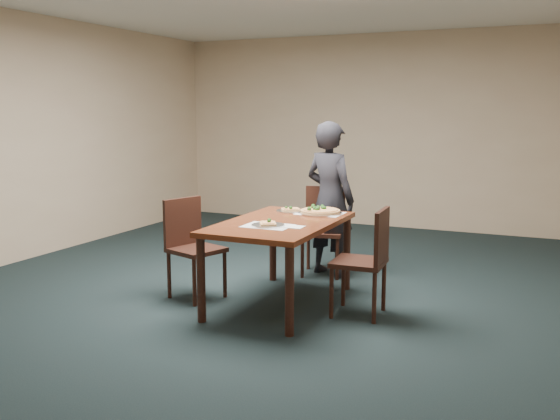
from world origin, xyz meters
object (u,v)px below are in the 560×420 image
at_px(chair_far, 324,225).
at_px(dining_table, 280,232).
at_px(diner, 330,199).
at_px(slice_plate_near, 268,224).
at_px(chair_left, 191,242).
at_px(slice_plate_far, 291,210).
at_px(pizza_pan, 320,211).
at_px(chair_right, 368,256).

bearing_deg(chair_far, dining_table, -100.49).
xyz_separation_m(diner, slice_plate_near, (-0.05, -1.39, -0.04)).
distance_m(diner, slice_plate_near, 1.39).
relative_size(chair_far, slice_plate_near, 3.25).
height_order(dining_table, chair_left, chair_left).
distance_m(dining_table, diner, 1.16).
xyz_separation_m(chair_far, slice_plate_far, (-0.10, -0.65, 0.25)).
bearing_deg(pizza_pan, slice_plate_near, -102.85).
bearing_deg(dining_table, diner, 87.59).
relative_size(chair_left, pizza_pan, 2.22).
height_order(chair_far, slice_plate_far, chair_far).
xyz_separation_m(diner, slice_plate_far, (-0.17, -0.62, -0.04)).
height_order(chair_right, slice_plate_far, chair_right).
height_order(dining_table, slice_plate_near, slice_plate_near).
distance_m(dining_table, slice_plate_near, 0.26).
relative_size(dining_table, slice_plate_far, 5.36).
height_order(diner, pizza_pan, diner).
distance_m(chair_far, chair_left, 1.53).
bearing_deg(dining_table, slice_plate_far, 103.36).
height_order(chair_right, diner, diner).
distance_m(chair_far, pizza_pan, 0.73).
relative_size(chair_far, chair_right, 1.00).
height_order(chair_left, chair_right, same).
bearing_deg(slice_plate_far, chair_right, -29.01).
bearing_deg(pizza_pan, chair_far, 107.13).
bearing_deg(chair_left, diner, -17.07).
relative_size(chair_far, chair_left, 1.00).
distance_m(chair_right, slice_plate_near, 0.87).
relative_size(chair_left, chair_right, 1.00).
height_order(chair_right, pizza_pan, chair_right).
xyz_separation_m(pizza_pan, slice_plate_near, (-0.18, -0.77, -0.01)).
relative_size(chair_right, slice_plate_far, 3.25).
height_order(chair_left, slice_plate_far, chair_left).
xyz_separation_m(dining_table, slice_plate_near, (-0.00, -0.24, 0.11)).
relative_size(chair_right, pizza_pan, 2.22).
relative_size(dining_table, slice_plate_near, 5.36).
bearing_deg(slice_plate_near, chair_right, 18.00).
bearing_deg(chair_far, slice_plate_far, -110.31).
relative_size(dining_table, chair_far, 1.65).
height_order(chair_far, chair_left, same).
bearing_deg(slice_plate_far, pizza_pan, 0.33).
bearing_deg(slice_plate_far, dining_table, -76.64).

